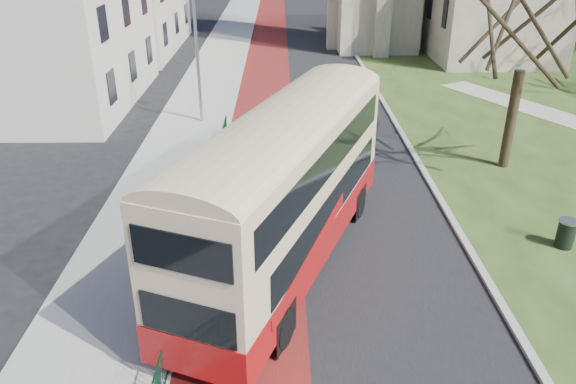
{
  "coord_description": "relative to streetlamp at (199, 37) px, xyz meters",
  "views": [
    {
      "loc": [
        -0.2,
        -11.5,
        9.93
      ],
      "look_at": [
        0.04,
        4.96,
        2.0
      ],
      "focal_mm": 35.0,
      "sensor_mm": 36.0,
      "label": 1
    }
  ],
  "objects": [
    {
      "name": "pedestrian_railing",
      "position": [
        1.4,
        -14.0,
        -4.04
      ],
      "size": [
        0.07,
        24.0,
        1.12
      ],
      "color": "#0D3D27",
      "rests_on": "ground"
    },
    {
      "name": "bus_lane",
      "position": [
        3.15,
        2.0,
        -4.59
      ],
      "size": [
        3.4,
        120.0,
        0.01
      ],
      "primitive_type": "cube",
      "color": "#591414",
      "rests_on": "ground"
    },
    {
      "name": "kerb_east",
      "position": [
        10.45,
        4.0,
        -4.53
      ],
      "size": [
        0.25,
        80.0,
        0.13
      ],
      "primitive_type": "cube",
      "color": "#999993",
      "rests_on": "ground"
    },
    {
      "name": "ground",
      "position": [
        4.35,
        -18.0,
        -4.59
      ],
      "size": [
        160.0,
        160.0,
        0.0
      ],
      "primitive_type": "plane",
      "color": "black",
      "rests_on": "ground"
    },
    {
      "name": "road_carriageway",
      "position": [
        5.85,
        2.0,
        -4.59
      ],
      "size": [
        9.0,
        120.0,
        0.01
      ],
      "primitive_type": "cube",
      "color": "black",
      "rests_on": "ground"
    },
    {
      "name": "bus",
      "position": [
        4.34,
        -14.24,
        -1.75
      ],
      "size": [
        7.01,
        12.08,
        4.98
      ],
      "rotation": [
        0.0,
        0.0,
        -0.38
      ],
      "color": "maroon",
      "rests_on": "ground"
    },
    {
      "name": "kerb_west",
      "position": [
        1.35,
        2.0,
        -4.53
      ],
      "size": [
        0.25,
        120.0,
        0.13
      ],
      "primitive_type": "cube",
      "color": "#999993",
      "rests_on": "ground"
    },
    {
      "name": "streetlamp",
      "position": [
        0.0,
        0.0,
        0.0
      ],
      "size": [
        2.13,
        0.18,
        8.0
      ],
      "color": "gray",
      "rests_on": "pavement_west"
    },
    {
      "name": "litter_bin",
      "position": [
        13.69,
        -13.36,
        -4.05
      ],
      "size": [
        0.82,
        0.82,
        1.0
      ],
      "rotation": [
        0.0,
        0.0,
        0.4
      ],
      "color": "black",
      "rests_on": "grass_green"
    },
    {
      "name": "pavement_west",
      "position": [
        -0.65,
        2.0,
        -4.53
      ],
      "size": [
        4.0,
        120.0,
        0.12
      ],
      "primitive_type": "cube",
      "color": "gray",
      "rests_on": "ground"
    }
  ]
}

